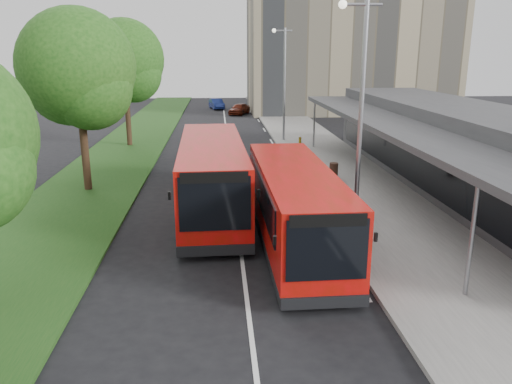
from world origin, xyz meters
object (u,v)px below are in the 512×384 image
lamp_post_far (283,77)px  bus_main (295,207)px  car_near (239,109)px  car_far (217,104)px  bollard (300,145)px  tree_far (124,65)px  bus_second (212,176)px  lamp_post_near (359,106)px  litter_bin (334,170)px  tree_mid (78,75)px

lamp_post_far → bus_main: bearing=-96.2°
car_near → car_far: bearing=137.1°
lamp_post_far → bollard: 6.53m
tree_far → bus_second: tree_far is taller
lamp_post_near → lamp_post_far: 20.00m
bollard → car_near: size_ratio=0.29×
car_far → litter_bin: bearing=-92.0°
bus_second → litter_bin: 7.93m
tree_far → bus_second: size_ratio=0.82×
litter_bin → car_far: bearing=99.9°
car_near → car_far: (-2.44, 5.66, -0.00)m
car_far → tree_mid: bearing=-111.7°
bus_second → litter_bin: size_ratio=13.23×
litter_bin → car_near: (-3.63, 29.23, 0.05)m
car_near → tree_mid: bearing=-82.1°
car_far → bollard: bearing=-91.0°
lamp_post_far → litter_bin: (1.15, -11.95, -4.17)m
tree_mid → litter_bin: bearing=4.6°
bus_second → bollard: bearing=63.0°
bus_main → car_near: (-0.23, 38.05, -0.80)m
bollard → car_near: (-2.97, 22.37, -0.06)m
lamp_post_far → car_far: 23.82m
lamp_post_near → car_near: (-2.48, 37.28, -4.11)m
lamp_post_near → bus_main: lamp_post_near is taller
bus_second → car_far: (0.16, 39.71, -0.93)m
tree_far → bollard: 13.30m
litter_bin → car_far: car_far is taller
bus_main → bollard: bus_main is taller
bus_main → lamp_post_far: bearing=83.0°
bus_main → car_far: bus_main is taller
lamp_post_far → car_far: size_ratio=2.19×
tree_far → litter_bin: bearing=-41.9°
tree_mid → lamp_post_far: size_ratio=1.06×
bus_second → lamp_post_far: bearing=71.7°
tree_mid → bus_main: tree_mid is taller
bus_second → car_far: bus_second is taller
lamp_post_near → lamp_post_far: (0.00, 20.00, 0.00)m
tree_mid → car_far: size_ratio=2.32×
tree_far → car_far: bearing=75.4°
tree_far → lamp_post_far: bearing=4.9°
lamp_post_far → bollard: (0.48, -5.10, -4.05)m
tree_mid → lamp_post_near: (11.13, -7.05, -0.76)m
bus_second → car_far: bearing=88.3°
lamp_post_near → bollard: 15.45m
bus_main → litter_bin: 9.49m
tree_mid → tree_far: 12.00m
tree_mid → litter_bin: size_ratio=10.57×
car_near → lamp_post_far: bearing=-58.0°
bus_second → bollard: size_ratio=10.35×
lamp_post_near → litter_bin: size_ratio=9.97×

